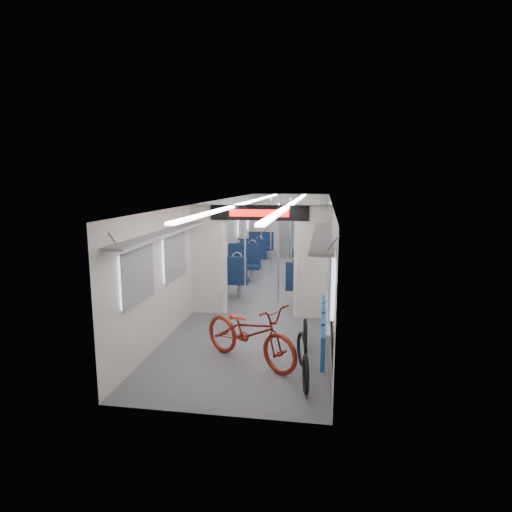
# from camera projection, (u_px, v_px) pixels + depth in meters

# --- Properties ---
(carriage) EXTENTS (12.00, 12.02, 2.31)m
(carriage) POSITION_uv_depth(u_px,v_px,m) (270.00, 234.00, 10.48)
(carriage) COLOR #515456
(carriage) RESTS_ON ground
(bicycle) EXTENTS (1.89, 1.55, 0.97)m
(bicycle) POSITION_uv_depth(u_px,v_px,m) (250.00, 332.00, 6.57)
(bicycle) COLOR maroon
(bicycle) RESTS_ON ground
(flip_bench) EXTENTS (0.12, 2.14, 0.56)m
(flip_bench) POSITION_uv_depth(u_px,v_px,m) (325.00, 328.00, 6.48)
(flip_bench) COLOR gray
(flip_bench) RESTS_ON carriage
(bike_hoop_a) EXTENTS (0.12, 0.53, 0.53)m
(bike_hoop_a) POSITION_uv_depth(u_px,v_px,m) (306.00, 376.00, 5.64)
(bike_hoop_a) COLOR black
(bike_hoop_a) RESTS_ON ground
(bike_hoop_b) EXTENTS (0.20, 0.52, 0.53)m
(bike_hoop_b) POSITION_uv_depth(u_px,v_px,m) (302.00, 351.00, 6.49)
(bike_hoop_b) COLOR black
(bike_hoop_b) RESTS_ON ground
(bike_hoop_c) EXTENTS (0.10, 0.50, 0.50)m
(bike_hoop_c) POSITION_uv_depth(u_px,v_px,m) (305.00, 334.00, 7.23)
(bike_hoop_c) COLOR black
(bike_hoop_c) RESTS_ON ground
(seat_bay_near_left) EXTENTS (0.94, 2.22, 1.15)m
(seat_bay_near_left) POSITION_uv_depth(u_px,v_px,m) (237.00, 267.00, 11.18)
(seat_bay_near_left) COLOR #0D1D3B
(seat_bay_near_left) RESTS_ON ground
(seat_bay_near_right) EXTENTS (0.92, 2.12, 1.11)m
(seat_bay_near_right) POSITION_uv_depth(u_px,v_px,m) (308.00, 273.00, 10.51)
(seat_bay_near_right) COLOR #0D1D3B
(seat_bay_near_right) RESTS_ON ground
(seat_bay_far_left) EXTENTS (0.90, 2.05, 1.09)m
(seat_bay_far_left) POSITION_uv_depth(u_px,v_px,m) (257.00, 248.00, 14.52)
(seat_bay_far_left) COLOR #0D1D3B
(seat_bay_far_left) RESTS_ON ground
(seat_bay_far_right) EXTENTS (0.93, 2.17, 1.13)m
(seat_bay_far_right) POSITION_uv_depth(u_px,v_px,m) (312.00, 250.00, 13.99)
(seat_bay_far_right) COLOR #0D1D3B
(seat_bay_far_right) RESTS_ON ground
(stanchion_near_left) EXTENTS (0.04, 0.04, 2.30)m
(stanchion_near_left) POSITION_uv_depth(u_px,v_px,m) (245.00, 257.00, 9.25)
(stanchion_near_left) COLOR silver
(stanchion_near_left) RESTS_ON ground
(stanchion_near_right) EXTENTS (0.04, 0.04, 2.30)m
(stanchion_near_right) POSITION_uv_depth(u_px,v_px,m) (278.00, 254.00, 9.64)
(stanchion_near_right) COLOR silver
(stanchion_near_right) RESTS_ON ground
(stanchion_far_left) EXTENTS (0.04, 0.04, 2.30)m
(stanchion_far_left) POSITION_uv_depth(u_px,v_px,m) (271.00, 238.00, 12.41)
(stanchion_far_left) COLOR silver
(stanchion_far_left) RESTS_ON ground
(stanchion_far_right) EXTENTS (0.04, 0.04, 2.30)m
(stanchion_far_right) POSITION_uv_depth(u_px,v_px,m) (290.00, 237.00, 12.58)
(stanchion_far_right) COLOR silver
(stanchion_far_right) RESTS_ON ground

